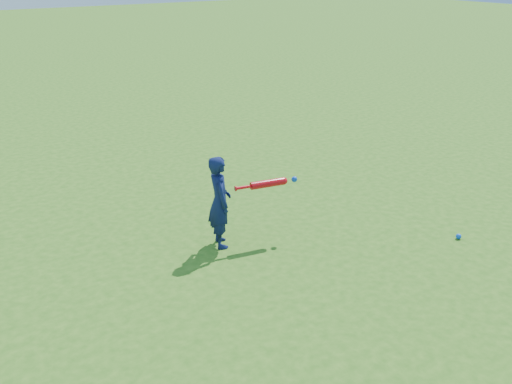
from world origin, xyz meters
TOP-DOWN VIEW (x-y plane):
  - ground at (0.00, 0.00)m, footprint 80.00×80.00m
  - child at (-0.56, 0.27)m, footprint 0.41×0.51m
  - ground_ball_blue at (2.15, -1.34)m, footprint 0.07×0.07m
  - bat_swing at (0.10, 0.10)m, footprint 0.86×0.22m

SIDE VIEW (x-z plane):
  - ground at x=0.00m, z-range 0.00..0.00m
  - ground_ball_blue at x=2.15m, z-range 0.00..0.07m
  - child at x=-0.56m, z-range 0.00..1.21m
  - bat_swing at x=0.10m, z-range 0.72..0.82m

